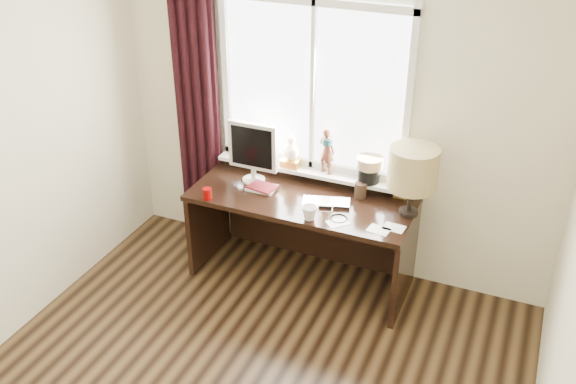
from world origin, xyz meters
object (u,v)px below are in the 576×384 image
at_px(monitor, 253,149).
at_px(red_cup, 207,194).
at_px(mug, 309,212).
at_px(desk, 306,218).
at_px(laptop, 327,202).
at_px(table_lamp, 413,169).

bearing_deg(monitor, red_cup, -116.01).
distance_m(red_cup, monitor, 0.50).
relative_size(mug, monitor, 0.23).
relative_size(desk, monitor, 3.47).
height_order(laptop, monitor, monitor).
xyz_separation_m(mug, monitor, (-0.61, 0.37, 0.22)).
bearing_deg(laptop, table_lamp, -6.71).
height_order(laptop, mug, mug).
bearing_deg(red_cup, table_lamp, 14.55).
height_order(red_cup, monitor, monitor).
relative_size(laptop, monitor, 0.72).
height_order(red_cup, desk, red_cup).
relative_size(laptop, red_cup, 4.00).
bearing_deg(mug, red_cup, -177.97).
distance_m(desk, monitor, 0.69).
relative_size(red_cup, monitor, 0.18).
height_order(mug, monitor, monitor).
bearing_deg(desk, red_cup, -148.19).
relative_size(mug, desk, 0.07).
distance_m(laptop, monitor, 0.72).
xyz_separation_m(desk, table_lamp, (0.80, -0.02, 0.61)).
relative_size(red_cup, table_lamp, 0.17).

